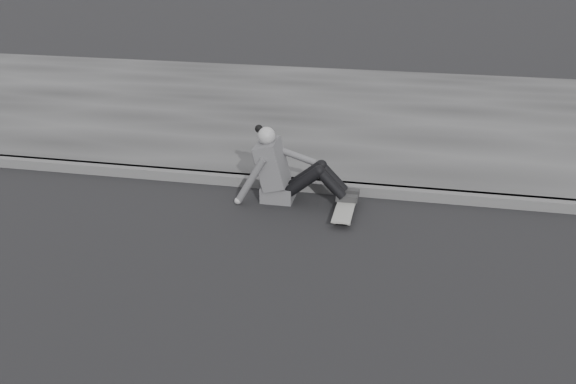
% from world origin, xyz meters
% --- Properties ---
extents(ground, '(80.00, 80.00, 0.00)m').
position_xyz_m(ground, '(0.00, 0.00, 0.00)').
color(ground, black).
rests_on(ground, ground).
extents(curb, '(24.00, 0.16, 0.12)m').
position_xyz_m(curb, '(0.00, 2.58, 0.06)').
color(curb, '#4D4D4D').
rests_on(curb, ground).
extents(sidewalk, '(24.00, 6.00, 0.12)m').
position_xyz_m(sidewalk, '(0.00, 5.60, 0.06)').
color(sidewalk, '#343434').
rests_on(sidewalk, ground).
extents(skateboard, '(0.20, 0.78, 0.09)m').
position_xyz_m(skateboard, '(-0.57, 1.99, 0.07)').
color(skateboard, '#A5A49F').
rests_on(skateboard, ground).
extents(seated_woman, '(1.38, 0.46, 0.88)m').
position_xyz_m(seated_woman, '(-1.30, 2.24, 0.36)').
color(seated_woman, '#4A4A4C').
rests_on(seated_woman, ground).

